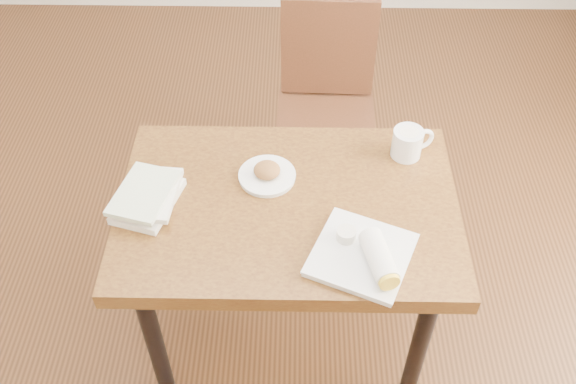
{
  "coord_description": "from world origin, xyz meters",
  "views": [
    {
      "loc": [
        0.02,
        -1.4,
        2.26
      ],
      "look_at": [
        0.0,
        0.0,
        0.8
      ],
      "focal_mm": 40.0,
      "sensor_mm": 36.0,
      "label": 1
    }
  ],
  "objects_px": {
    "book_stack": "(148,196)",
    "table": "(288,222)",
    "plate_scone": "(267,174)",
    "coffee_mug": "(409,142)",
    "plate_burrito": "(367,255)",
    "chair_far": "(326,98)"
  },
  "relations": [
    {
      "from": "table",
      "to": "plate_burrito",
      "type": "distance_m",
      "value": 0.35
    },
    {
      "from": "chair_far",
      "to": "coffee_mug",
      "type": "xyz_separation_m",
      "value": [
        0.25,
        -0.57,
        0.26
      ]
    },
    {
      "from": "coffee_mug",
      "to": "book_stack",
      "type": "bearing_deg",
      "value": -163.85
    },
    {
      "from": "table",
      "to": "chair_far",
      "type": "relative_size",
      "value": 1.15
    },
    {
      "from": "table",
      "to": "chair_far",
      "type": "distance_m",
      "value": 0.83
    },
    {
      "from": "book_stack",
      "to": "table",
      "type": "bearing_deg",
      "value": 1.2
    },
    {
      "from": "coffee_mug",
      "to": "plate_burrito",
      "type": "distance_m",
      "value": 0.5
    },
    {
      "from": "plate_scone",
      "to": "coffee_mug",
      "type": "relative_size",
      "value": 1.28
    },
    {
      "from": "table",
      "to": "plate_scone",
      "type": "xyz_separation_m",
      "value": [
        -0.07,
        0.11,
        0.11
      ]
    },
    {
      "from": "table",
      "to": "plate_burrito",
      "type": "bearing_deg",
      "value": -44.74
    },
    {
      "from": "table",
      "to": "plate_burrito",
      "type": "xyz_separation_m",
      "value": [
        0.23,
        -0.23,
        0.12
      ]
    },
    {
      "from": "plate_burrito",
      "to": "coffee_mug",
      "type": "bearing_deg",
      "value": 69.92
    },
    {
      "from": "plate_scone",
      "to": "plate_burrito",
      "type": "bearing_deg",
      "value": -48.39
    },
    {
      "from": "chair_far",
      "to": "coffee_mug",
      "type": "height_order",
      "value": "chair_far"
    },
    {
      "from": "table",
      "to": "plate_burrito",
      "type": "height_order",
      "value": "plate_burrito"
    },
    {
      "from": "plate_scone",
      "to": "plate_burrito",
      "type": "distance_m",
      "value": 0.46
    },
    {
      "from": "coffee_mug",
      "to": "book_stack",
      "type": "distance_m",
      "value": 0.89
    },
    {
      "from": "book_stack",
      "to": "coffee_mug",
      "type": "bearing_deg",
      "value": 16.15
    },
    {
      "from": "chair_far",
      "to": "book_stack",
      "type": "height_order",
      "value": "chair_far"
    },
    {
      "from": "coffee_mug",
      "to": "table",
      "type": "bearing_deg",
      "value": -149.72
    },
    {
      "from": "table",
      "to": "coffee_mug",
      "type": "relative_size",
      "value": 7.32
    },
    {
      "from": "table",
      "to": "plate_scone",
      "type": "height_order",
      "value": "plate_scone"
    }
  ]
}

